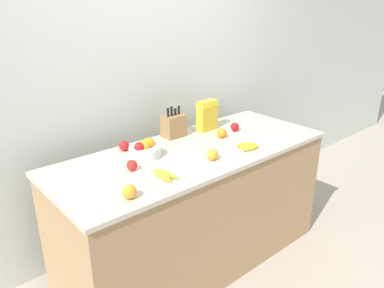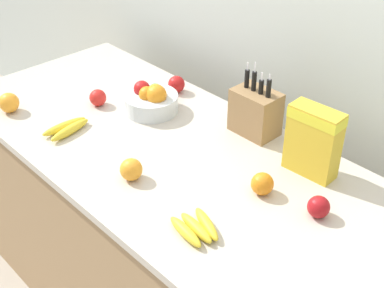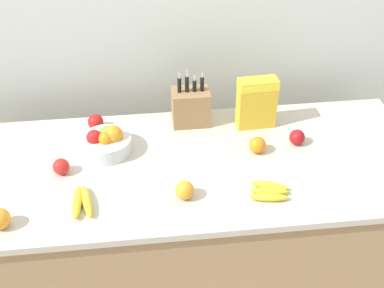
# 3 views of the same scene
# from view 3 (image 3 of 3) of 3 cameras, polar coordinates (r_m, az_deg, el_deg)

# --- Properties ---
(wall_back) EXTENTS (9.00, 0.06, 2.60)m
(wall_back) POSITION_cam_3_polar(r_m,az_deg,el_deg) (2.62, -2.29, 12.70)
(wall_back) COLOR silver
(wall_back) RESTS_ON ground_plane
(counter) EXTENTS (2.06, 0.82, 0.94)m
(counter) POSITION_cam_3_polar(r_m,az_deg,el_deg) (2.59, -0.67, -10.24)
(counter) COLOR tan
(counter) RESTS_ON ground_plane
(knife_block) EXTENTS (0.17, 0.12, 0.28)m
(knife_block) POSITION_cam_3_polar(r_m,az_deg,el_deg) (2.48, -0.13, 4.01)
(knife_block) COLOR #937047
(knife_block) RESTS_ON counter
(cereal_box) EXTENTS (0.18, 0.09, 0.24)m
(cereal_box) POSITION_cam_3_polar(r_m,az_deg,el_deg) (2.45, 6.93, 4.62)
(cereal_box) COLOR gold
(cereal_box) RESTS_ON counter
(fruit_bowl) EXTENTS (0.22, 0.22, 0.13)m
(fruit_bowl) POSITION_cam_3_polar(r_m,az_deg,el_deg) (2.34, -9.10, 0.21)
(fruit_bowl) COLOR silver
(fruit_bowl) RESTS_ON counter
(banana_bunch_left) EXTENTS (0.09, 0.19, 0.03)m
(banana_bunch_left) POSITION_cam_3_polar(r_m,az_deg,el_deg) (2.11, -11.65, -6.06)
(banana_bunch_left) COLOR yellow
(banana_bunch_left) RESTS_ON counter
(banana_bunch_right) EXTENTS (0.17, 0.14, 0.03)m
(banana_bunch_right) POSITION_cam_3_polar(r_m,az_deg,el_deg) (2.14, 8.24, -5.02)
(banana_bunch_right) COLOR yellow
(banana_bunch_right) RESTS_ON counter
(apple_leftmost) EXTENTS (0.07, 0.07, 0.07)m
(apple_leftmost) POSITION_cam_3_polar(r_m,az_deg,el_deg) (2.27, -13.79, -2.37)
(apple_leftmost) COLOR red
(apple_leftmost) RESTS_ON counter
(apple_near_bananas) EXTENTS (0.07, 0.07, 0.07)m
(apple_near_bananas) POSITION_cam_3_polar(r_m,az_deg,el_deg) (2.42, 11.14, 0.71)
(apple_near_bananas) COLOR #A31419
(apple_near_bananas) RESTS_ON counter
(apple_by_knife_block) EXTENTS (0.07, 0.07, 0.07)m
(apple_by_knife_block) POSITION_cam_3_polar(r_m,az_deg,el_deg) (2.51, -10.24, 2.33)
(apple_by_knife_block) COLOR red
(apple_by_knife_block) RESTS_ON counter
(orange_back_center) EXTENTS (0.08, 0.08, 0.08)m
(orange_back_center) POSITION_cam_3_polar(r_m,az_deg,el_deg) (2.09, -0.79, -4.95)
(orange_back_center) COLOR orange
(orange_back_center) RESTS_ON counter
(orange_by_cereal) EXTENTS (0.07, 0.07, 0.07)m
(orange_by_cereal) POSITION_cam_3_polar(r_m,az_deg,el_deg) (2.34, 6.99, -0.11)
(orange_by_cereal) COLOR orange
(orange_by_cereal) RESTS_ON counter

